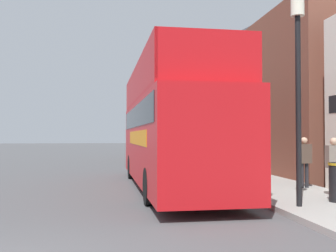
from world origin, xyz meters
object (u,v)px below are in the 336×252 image
object	(u,v)px
pedestrian_second	(334,161)
lamp_post_nearest	(298,57)
lamp_post_second	(208,100)
tour_bus	(170,133)
pedestrian_third	(304,157)
parked_car_ahead_of_bus	(158,155)

from	to	relation	value
pedestrian_second	lamp_post_nearest	distance (m)	3.36
lamp_post_nearest	lamp_post_second	world-z (taller)	lamp_post_nearest
tour_bus	pedestrian_third	xyz separation A→B (m)	(4.14, -1.64, -0.78)
pedestrian_second	tour_bus	bearing A→B (deg)	139.72
lamp_post_second	parked_car_ahead_of_bus	bearing A→B (deg)	105.30
lamp_post_nearest	pedestrian_third	bearing A→B (deg)	60.41
parked_car_ahead_of_bus	pedestrian_second	distance (m)	12.62
lamp_post_nearest	tour_bus	bearing A→B (deg)	116.48
tour_bus	parked_car_ahead_of_bus	size ratio (longest dim) A/B	2.55
pedestrian_second	lamp_post_nearest	world-z (taller)	lamp_post_nearest
tour_bus	lamp_post_second	size ratio (longest dim) A/B	2.33
pedestrian_second	lamp_post_nearest	bearing A→B (deg)	-142.59
pedestrian_second	pedestrian_third	size ratio (longest dim) A/B	1.00
pedestrian_second	lamp_post_second	xyz separation A→B (m)	(-1.90, 6.62, 2.26)
tour_bus	pedestrian_second	xyz separation A→B (m)	(4.07, -3.45, -0.78)
pedestrian_second	lamp_post_nearest	size ratio (longest dim) A/B	0.31
parked_car_ahead_of_bus	pedestrian_third	distance (m)	10.91
parked_car_ahead_of_bus	pedestrian_third	size ratio (longest dim) A/B	2.63
pedestrian_third	lamp_post_second	world-z (taller)	lamp_post_second
tour_bus	parked_car_ahead_of_bus	distance (m)	8.80
pedestrian_second	parked_car_ahead_of_bus	bearing A→B (deg)	105.69
tour_bus	parked_car_ahead_of_bus	bearing A→B (deg)	84.66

